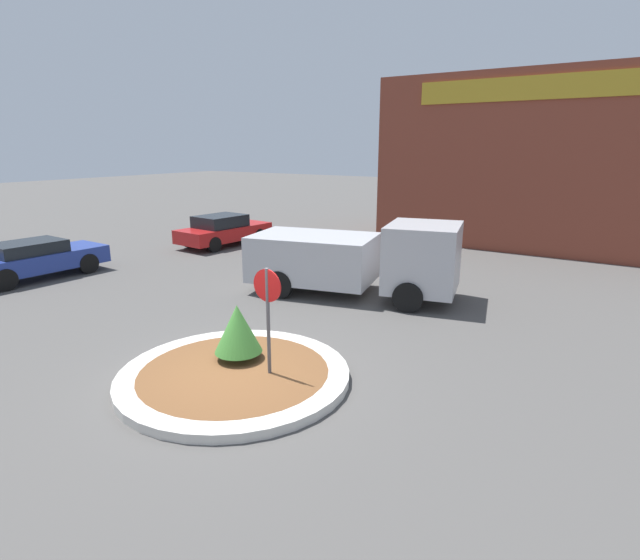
% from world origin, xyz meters
% --- Properties ---
extents(ground_plane, '(120.00, 120.00, 0.00)m').
position_xyz_m(ground_plane, '(0.00, 0.00, 0.00)').
color(ground_plane, '#514F4C').
extents(traffic_island, '(4.48, 4.48, 0.18)m').
position_xyz_m(traffic_island, '(0.00, 0.00, 0.09)').
color(traffic_island, beige).
rests_on(traffic_island, ground_plane).
extents(stop_sign, '(0.62, 0.07, 2.25)m').
position_xyz_m(stop_sign, '(0.63, 0.31, 1.54)').
color(stop_sign, '#4C4C51').
rests_on(stop_sign, ground_plane).
extents(island_shrub, '(0.97, 0.97, 1.15)m').
position_xyz_m(island_shrub, '(-0.31, 0.49, 0.84)').
color(island_shrub, brown).
rests_on(island_shrub, traffic_island).
extents(utility_truck, '(6.54, 3.67, 2.26)m').
position_xyz_m(utility_truck, '(-0.79, 6.31, 1.15)').
color(utility_truck, '#B2B2B7').
rests_on(utility_truck, ground_plane).
extents(storefront_building, '(13.57, 6.07, 7.38)m').
position_xyz_m(storefront_building, '(2.23, 18.16, 3.69)').
color(storefront_building, brown).
rests_on(storefront_building, ground_plane).
extents(parked_sedan_blue, '(1.94, 4.50, 1.30)m').
position_xyz_m(parked_sedan_blue, '(-10.92, 2.06, 0.69)').
color(parked_sedan_blue, navy).
rests_on(parked_sedan_blue, ground_plane).
extents(parked_sedan_red, '(2.17, 4.51, 1.39)m').
position_xyz_m(parked_sedan_red, '(-9.63, 9.89, 0.70)').
color(parked_sedan_red, '#B21919').
rests_on(parked_sedan_red, ground_plane).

